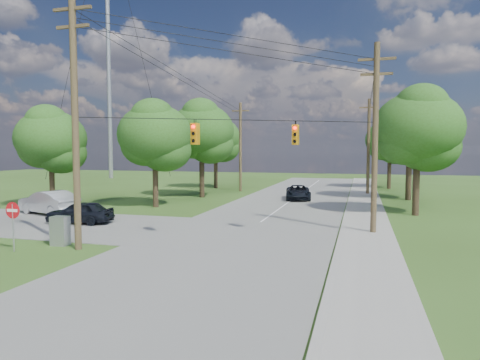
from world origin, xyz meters
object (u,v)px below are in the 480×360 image
(pole_north_w, at_px, (240,146))
(control_cabinet, at_px, (60,231))
(car_cross_dark, at_px, (80,212))
(pole_sw, at_px, (75,116))
(car_cross_silver, at_px, (49,202))
(do_not_enter_sign, at_px, (13,215))
(pole_ne, at_px, (375,136))
(car_main_north, at_px, (298,192))
(pole_north_e, at_px, (368,146))

(pole_north_w, relative_size, control_cabinet, 6.95)
(car_cross_dark, bearing_deg, pole_sw, 28.61)
(car_cross_silver, bearing_deg, do_not_enter_sign, 49.95)
(pole_ne, relative_size, pole_north_w, 1.05)
(pole_north_w, distance_m, car_main_north, 10.97)
(car_cross_silver, bearing_deg, control_cabinet, 59.66)
(pole_north_e, height_order, control_cabinet, pole_north_e)
(pole_north_w, distance_m, control_cabinet, 29.48)
(pole_north_w, height_order, control_cabinet, pole_north_w)
(pole_north_e, relative_size, do_not_enter_sign, 4.33)
(control_cabinet, bearing_deg, car_main_north, 65.53)
(pole_north_w, bearing_deg, car_cross_dark, -99.46)
(pole_north_e, distance_m, control_cabinet, 33.00)
(pole_sw, bearing_deg, car_cross_dark, 125.72)
(car_main_north, bearing_deg, car_cross_dark, -133.62)
(pole_north_w, bearing_deg, pole_sw, -89.23)
(car_main_north, bearing_deg, pole_north_e, 36.57)
(pole_ne, distance_m, do_not_enter_sign, 18.70)
(pole_north_e, bearing_deg, control_cabinet, -117.04)
(pole_ne, height_order, pole_north_w, pole_ne)
(car_cross_silver, distance_m, do_not_enter_sign, 11.98)
(car_main_north, bearing_deg, do_not_enter_sign, -121.31)
(car_cross_dark, height_order, do_not_enter_sign, do_not_enter_sign)
(car_main_north, distance_m, control_cabinet, 24.05)
(pole_sw, distance_m, pole_ne, 15.51)
(pole_sw, xyz_separation_m, car_cross_silver, (-9.01, 8.79, -5.34))
(do_not_enter_sign, bearing_deg, car_cross_dark, 103.97)
(pole_north_w, relative_size, car_cross_silver, 1.92)
(pole_north_e, bearing_deg, do_not_enter_sign, -117.45)
(pole_north_w, relative_size, car_main_north, 2.07)
(pole_north_e, xyz_separation_m, pole_north_w, (-13.90, 0.00, 0.00))
(pole_north_e, height_order, pole_north_w, same)
(pole_ne, relative_size, car_main_north, 2.17)
(car_cross_dark, height_order, control_cabinet, car_cross_dark)
(pole_ne, relative_size, car_cross_silver, 2.02)
(pole_ne, bearing_deg, pole_north_w, 122.29)
(pole_sw, bearing_deg, pole_ne, 29.38)
(pole_north_e, xyz_separation_m, control_cabinet, (-14.87, -29.13, -4.41))
(pole_sw, bearing_deg, car_main_north, 72.76)
(pole_north_w, xyz_separation_m, do_not_enter_sign, (-2.13, -30.85, -3.44))
(pole_sw, xyz_separation_m, car_cross_dark, (-4.33, 6.02, -5.49))
(control_cabinet, bearing_deg, car_cross_dark, 114.26)
(car_cross_dark, relative_size, do_not_enter_sign, 1.80)
(do_not_enter_sign, bearing_deg, car_main_north, 68.34)
(car_cross_dark, bearing_deg, car_cross_silver, -127.79)
(pole_sw, height_order, pole_north_w, pole_sw)
(pole_north_e, relative_size, control_cabinet, 6.95)
(control_cabinet, bearing_deg, pole_ne, 21.84)
(car_cross_dark, xyz_separation_m, car_cross_silver, (-4.68, 2.78, 0.15))
(pole_sw, bearing_deg, control_cabinet, 161.17)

